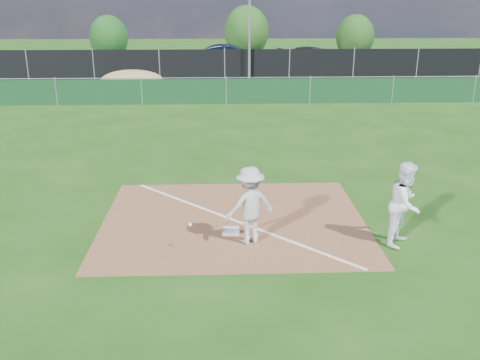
% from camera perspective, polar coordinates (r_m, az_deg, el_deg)
% --- Properties ---
extents(ground, '(90.00, 90.00, 0.00)m').
position_cam_1_polar(ground, '(20.96, -1.30, 5.50)').
color(ground, '#19440E').
rests_on(ground, ground).
extents(infield_dirt, '(6.00, 5.00, 0.02)m').
position_cam_1_polar(infield_dirt, '(12.40, -0.69, -4.33)').
color(infield_dirt, brown).
rests_on(infield_dirt, ground).
extents(foul_line, '(5.01, 5.01, 0.01)m').
position_cam_1_polar(foul_line, '(12.39, -0.69, -4.27)').
color(foul_line, white).
rests_on(foul_line, infield_dirt).
extents(green_fence, '(44.00, 0.05, 1.20)m').
position_cam_1_polar(green_fence, '(25.74, -1.48, 9.43)').
color(green_fence, black).
rests_on(green_fence, ground).
extents(dirt_mound, '(3.38, 2.60, 1.17)m').
position_cam_1_polar(dirt_mound, '(29.58, -11.45, 10.31)').
color(dirt_mound, '#A0864D').
rests_on(dirt_mound, ground).
extents(black_fence, '(46.00, 0.04, 1.80)m').
position_cam_1_polar(black_fence, '(33.61, -1.65, 12.24)').
color(black_fence, black).
rests_on(black_fence, ground).
extents(parking_lot, '(46.00, 9.00, 0.01)m').
position_cam_1_polar(parking_lot, '(38.68, -1.70, 11.82)').
color(parking_lot, black).
rests_on(parking_lot, ground).
extents(light_pole, '(0.16, 0.16, 8.00)m').
position_cam_1_polar(light_pole, '(33.13, 1.03, 17.52)').
color(light_pole, slate).
rests_on(light_pole, ground).
extents(first_base, '(0.37, 0.37, 0.08)m').
position_cam_1_polar(first_base, '(11.75, -0.97, -5.46)').
color(first_base, white).
rests_on(first_base, infield_dirt).
extents(play_at_first, '(1.86, 0.96, 1.66)m').
position_cam_1_polar(play_at_first, '(11.02, 1.05, -2.72)').
color(play_at_first, silver).
rests_on(play_at_first, infield_dirt).
extents(runner, '(1.05, 1.10, 1.79)m').
position_cam_1_polar(runner, '(11.49, 17.23, -2.43)').
color(runner, white).
rests_on(runner, ground).
extents(car_left, '(4.29, 2.05, 1.41)m').
position_cam_1_polar(car_left, '(38.57, -10.32, 12.57)').
color(car_left, '#ADB0B5').
rests_on(car_left, parking_lot).
extents(car_mid, '(5.07, 1.96, 1.65)m').
position_cam_1_polar(car_mid, '(38.47, -0.98, 13.02)').
color(car_mid, black).
rests_on(car_mid, parking_lot).
extents(car_right, '(5.41, 3.61, 1.45)m').
position_cam_1_polar(car_right, '(39.34, 7.89, 12.85)').
color(car_right, black).
rests_on(car_right, parking_lot).
extents(tree_left, '(2.96, 2.96, 3.51)m').
position_cam_1_polar(tree_left, '(44.11, -13.83, 14.55)').
color(tree_left, '#382316').
rests_on(tree_left, ground).
extents(tree_mid, '(3.54, 3.54, 4.20)m').
position_cam_1_polar(tree_mid, '(44.20, 0.69, 15.55)').
color(tree_mid, '#382316').
rests_on(tree_mid, ground).
extents(tree_right, '(2.98, 2.98, 3.53)m').
position_cam_1_polar(tree_right, '(44.49, 12.17, 14.72)').
color(tree_right, '#382316').
rests_on(tree_right, ground).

